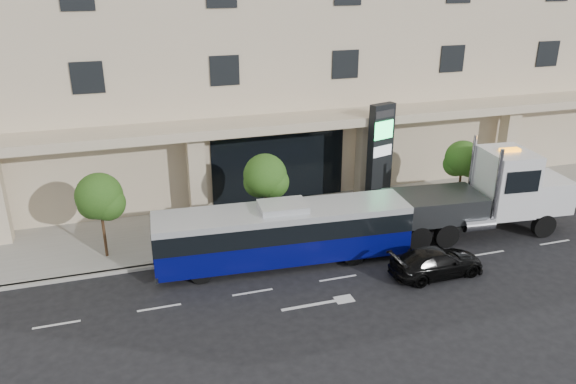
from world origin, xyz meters
name	(u,v)px	position (x,y,z in m)	size (l,w,h in m)	color
ground	(326,263)	(0.00, 0.00, 0.00)	(120.00, 120.00, 0.00)	black
sidewalk	(294,220)	(0.00, 5.00, 0.07)	(120.00, 6.00, 0.15)	gray
curb	(312,243)	(0.00, 2.00, 0.07)	(120.00, 0.30, 0.15)	gray
convention_center	(246,19)	(0.00, 15.42, 9.97)	(60.00, 17.60, 20.00)	#C9B597
tree_left	(100,199)	(-9.97, 3.59, 3.11)	(2.27, 2.20, 4.22)	#422B19
tree_mid	(266,178)	(-1.97, 3.59, 3.26)	(2.28, 2.20, 4.38)	#422B19
tree_right	(463,161)	(9.53, 3.59, 3.04)	(2.10, 2.00, 4.04)	#422B19
city_bus	(283,233)	(-1.94, 0.74, 1.55)	(12.15, 3.33, 3.04)	black
tow_truck	(486,196)	(9.16, 0.73, 2.07)	(11.07, 3.58, 5.02)	#2D3033
black_sedan	(437,262)	(4.42, -2.53, 0.65)	(1.81, 4.46, 1.29)	black
signage_pylon	(380,156)	(5.21, 5.32, 3.23)	(1.60, 0.96, 6.06)	black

